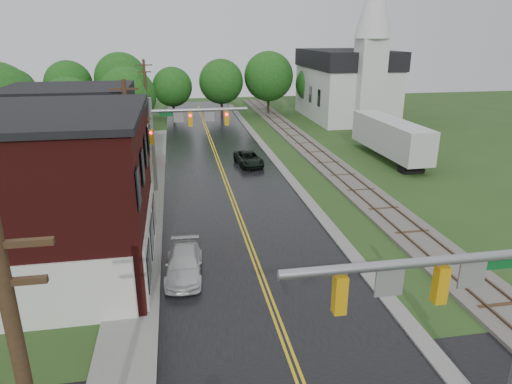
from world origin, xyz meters
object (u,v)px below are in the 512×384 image
object	(u,v)px
traffic_signal_near	(464,299)
traffic_signal_far	(181,127)
church	(349,77)
suv_dark	(249,159)
utility_pole_c	(147,100)
tree_left_c	(71,110)
pickup_white	(184,264)
semi_trailer	(391,136)
utility_pole_b	(130,148)
tree_left_e	(129,97)

from	to	relation	value
traffic_signal_near	traffic_signal_far	size ratio (longest dim) A/B	1.00
church	suv_dark	size ratio (longest dim) A/B	4.48
utility_pole_c	tree_left_c	distance (m)	8.16
utility_pole_c	pickup_white	world-z (taller)	utility_pole_c
church	utility_pole_c	size ratio (longest dim) A/B	2.22
semi_trailer	tree_left_c	bearing A→B (deg)	166.47
utility_pole_b	suv_dark	distance (m)	15.06
traffic_signal_near	tree_left_e	world-z (taller)	tree_left_e
traffic_signal_far	tree_left_c	size ratio (longest dim) A/B	0.96
church	tree_left_e	world-z (taller)	church
utility_pole_b	pickup_white	world-z (taller)	utility_pole_b
traffic_signal_far	utility_pole_c	world-z (taller)	utility_pole_c
church	tree_left_e	xyz separation A→B (m)	(-28.85, -7.84, -1.02)
pickup_white	semi_trailer	bearing A→B (deg)	47.49
utility_pole_b	tree_left_e	distance (m)	23.99
church	traffic_signal_near	distance (m)	54.32
traffic_signal_far	utility_pole_b	world-z (taller)	utility_pole_b
traffic_signal_near	utility_pole_c	xyz separation A→B (m)	(-10.27, 42.00, -0.25)
traffic_signal_near	traffic_signal_far	world-z (taller)	same
utility_pole_b	semi_trailer	bearing A→B (deg)	24.64
traffic_signal_near	suv_dark	xyz separation A→B (m)	(-0.81, 30.98, -4.35)
traffic_signal_near	semi_trailer	bearing A→B (deg)	67.16
utility_pole_b	pickup_white	size ratio (longest dim) A/B	2.06
tree_left_c	tree_left_e	world-z (taller)	tree_left_e
church	suv_dark	bearing A→B (deg)	-129.87
church	traffic_signal_far	distance (m)	35.59
utility_pole_c	tree_left_e	bearing A→B (deg)	137.16
tree_left_e	pickup_white	bearing A→B (deg)	-81.17
utility_pole_b	pickup_white	distance (m)	9.96
suv_dark	utility_pole_b	bearing A→B (deg)	-136.67
semi_trailer	utility_pole_c	bearing A→B (deg)	153.86
suv_dark	pickup_white	size ratio (longest dim) A/B	1.02
traffic_signal_far	tree_left_e	world-z (taller)	tree_left_e
traffic_signal_far	tree_left_c	xyz separation A→B (m)	(-10.38, 12.90, -0.46)
utility_pole_c	tree_left_e	xyz separation A→B (m)	(-2.05, 1.90, 0.09)
utility_pole_c	semi_trailer	xyz separation A→B (m)	(23.17, -11.37, -2.45)
utility_pole_b	suv_dark	xyz separation A→B (m)	(9.46, 10.98, -4.10)
utility_pole_c	tree_left_c	xyz separation A→B (m)	(-7.05, -4.10, -0.21)
semi_trailer	traffic_signal_far	bearing A→B (deg)	-164.16
traffic_signal_far	utility_pole_c	distance (m)	17.33
traffic_signal_far	tree_left_c	bearing A→B (deg)	128.82
tree_left_e	pickup_white	xyz separation A→B (m)	(5.05, -32.47, -4.18)
church	semi_trailer	bearing A→B (deg)	-99.75
suv_dark	pickup_white	world-z (taller)	pickup_white
traffic_signal_far	traffic_signal_near	bearing A→B (deg)	-74.48
church	suv_dark	world-z (taller)	church
church	utility_pole_c	world-z (taller)	church
semi_trailer	suv_dark	bearing A→B (deg)	178.53
tree_left_e	suv_dark	size ratio (longest dim) A/B	1.83
tree_left_c	pickup_white	world-z (taller)	tree_left_c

